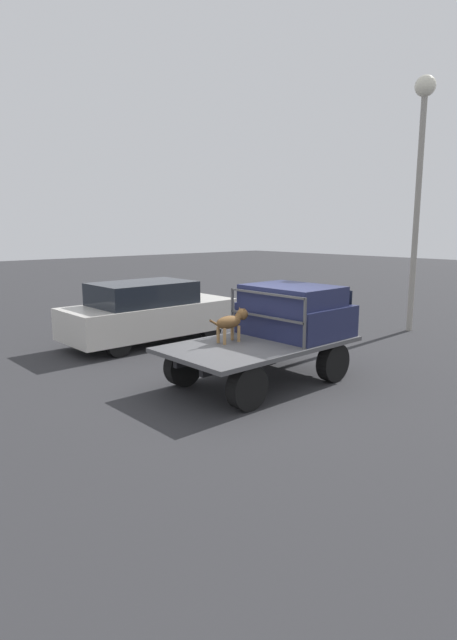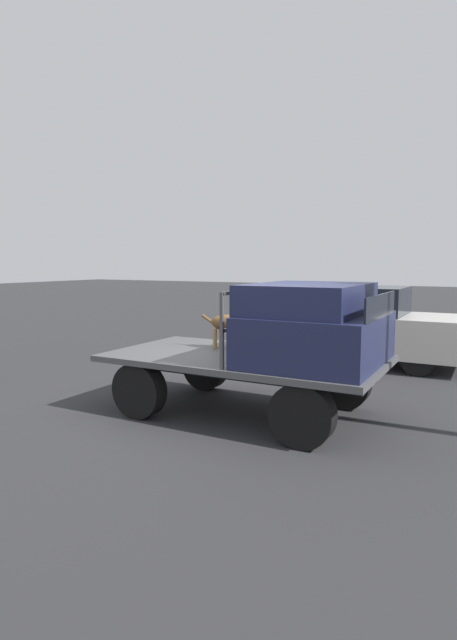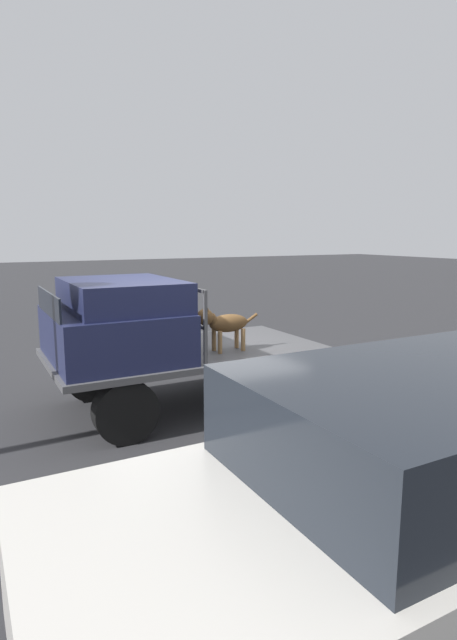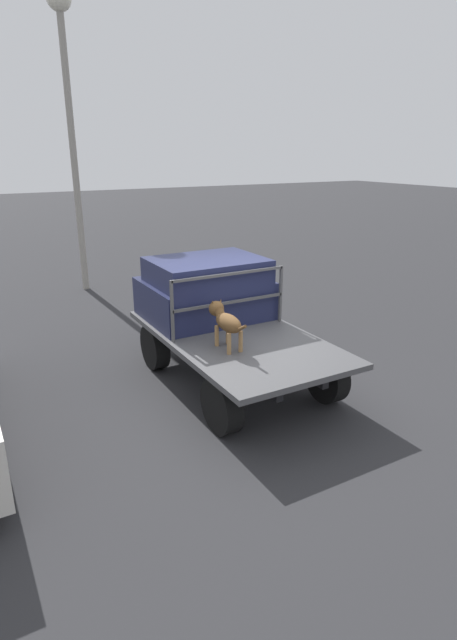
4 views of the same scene
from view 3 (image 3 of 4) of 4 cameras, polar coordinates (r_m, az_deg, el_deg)
ground_plane at (r=7.14m, az=-4.64°, el=-9.59°), size 80.00×80.00×0.00m
flatbed_truck at (r=6.97m, az=-4.71°, el=-5.05°), size 3.69×2.03×0.80m
truck_cab at (r=6.51m, az=-12.72°, el=-0.12°), size 1.56×1.91×0.99m
truck_headboard at (r=6.75m, az=-6.09°, el=1.57°), size 0.04×1.91×0.91m
dog at (r=6.67m, az=-0.73°, el=-0.34°), size 0.96×0.24×0.64m
parked_sedan at (r=3.40m, az=20.91°, el=-18.47°), size 4.43×1.77×1.57m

